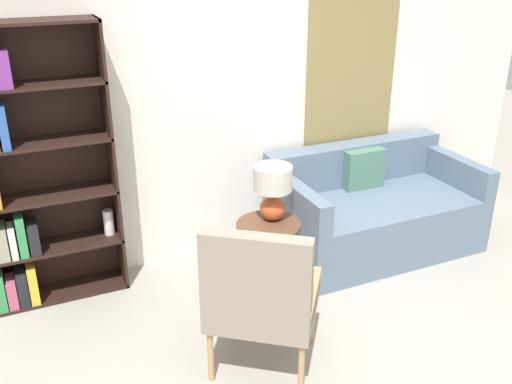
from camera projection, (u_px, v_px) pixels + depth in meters
wall_back at (200, 95)px, 4.36m from camera, size 6.40×0.08×2.70m
bookshelf at (22, 176)px, 3.85m from camera, size 0.96×0.30×1.98m
armchair at (260, 294)px, 3.27m from camera, size 0.85×0.84×1.00m
couch at (372, 211)px, 4.86m from camera, size 1.67×0.94×0.83m
side_table at (269, 232)px, 4.15m from camera, size 0.47×0.47×0.56m
table_lamp at (273, 187)px, 4.09m from camera, size 0.28×0.28×0.42m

